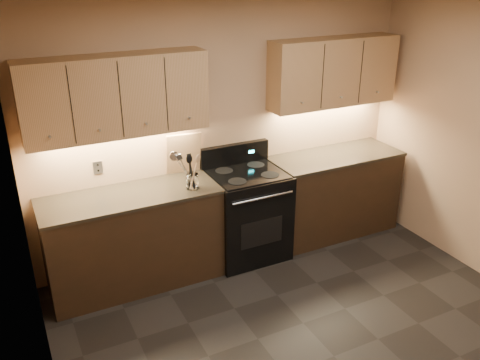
# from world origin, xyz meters

# --- Properties ---
(floor) EXTENTS (4.00, 4.00, 0.00)m
(floor) POSITION_xyz_m (0.00, 0.00, 0.00)
(floor) COLOR black
(floor) RESTS_ON ground
(ceiling) EXTENTS (4.00, 4.00, 0.00)m
(ceiling) POSITION_xyz_m (0.00, 0.00, 2.60)
(ceiling) COLOR silver
(ceiling) RESTS_ON wall_back
(wall_back) EXTENTS (4.00, 0.04, 2.60)m
(wall_back) POSITION_xyz_m (0.00, 2.00, 1.30)
(wall_back) COLOR tan
(wall_back) RESTS_ON ground
(wall_left) EXTENTS (0.04, 4.00, 2.60)m
(wall_left) POSITION_xyz_m (-2.00, 0.00, 1.30)
(wall_left) COLOR tan
(wall_left) RESTS_ON ground
(counter_left) EXTENTS (1.62, 0.62, 0.93)m
(counter_left) POSITION_xyz_m (-1.10, 1.70, 0.47)
(counter_left) COLOR black
(counter_left) RESTS_ON ground
(counter_right) EXTENTS (1.46, 0.62, 0.93)m
(counter_right) POSITION_xyz_m (1.18, 1.70, 0.47)
(counter_right) COLOR black
(counter_right) RESTS_ON ground
(stove) EXTENTS (0.76, 0.68, 1.14)m
(stove) POSITION_xyz_m (0.08, 1.68, 0.48)
(stove) COLOR black
(stove) RESTS_ON ground
(upper_cab_left) EXTENTS (1.60, 0.30, 0.70)m
(upper_cab_left) POSITION_xyz_m (-1.10, 1.85, 1.80)
(upper_cab_left) COLOR tan
(upper_cab_left) RESTS_ON wall_back
(upper_cab_right) EXTENTS (1.44, 0.30, 0.70)m
(upper_cab_right) POSITION_xyz_m (1.18, 1.85, 1.80)
(upper_cab_right) COLOR tan
(upper_cab_right) RESTS_ON wall_back
(outlet_plate) EXTENTS (0.08, 0.01, 0.12)m
(outlet_plate) POSITION_xyz_m (-1.30, 1.99, 1.12)
(outlet_plate) COLOR #B2B5BA
(outlet_plate) RESTS_ON wall_back
(utensil_crock) EXTENTS (0.13, 0.13, 0.14)m
(utensil_crock) POSITION_xyz_m (-0.54, 1.57, 1.00)
(utensil_crock) COLOR white
(utensil_crock) RESTS_ON counter_left
(cutting_board) EXTENTS (0.35, 0.15, 0.42)m
(cutting_board) POSITION_xyz_m (-0.48, 1.94, 1.14)
(cutting_board) COLOR tan
(cutting_board) RESTS_ON counter_left
(wooden_spoon) EXTENTS (0.18, 0.12, 0.31)m
(wooden_spoon) POSITION_xyz_m (-0.57, 1.55, 1.10)
(wooden_spoon) COLOR tan
(wooden_spoon) RESTS_ON utensil_crock
(black_spoon) EXTENTS (0.08, 0.09, 0.32)m
(black_spoon) POSITION_xyz_m (-0.54, 1.60, 1.10)
(black_spoon) COLOR black
(black_spoon) RESTS_ON utensil_crock
(black_turner) EXTENTS (0.10, 0.18, 0.34)m
(black_turner) POSITION_xyz_m (-0.53, 1.56, 1.11)
(black_turner) COLOR black
(black_turner) RESTS_ON utensil_crock
(steel_spatula) EXTENTS (0.24, 0.11, 0.39)m
(steel_spatula) POSITION_xyz_m (-0.53, 1.58, 1.13)
(steel_spatula) COLOR silver
(steel_spatula) RESTS_ON utensil_crock
(steel_skimmer) EXTENTS (0.28, 0.12, 0.39)m
(steel_skimmer) POSITION_xyz_m (-0.51, 1.57, 1.14)
(steel_skimmer) COLOR silver
(steel_skimmer) RESTS_ON utensil_crock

